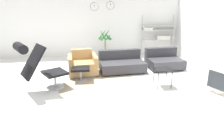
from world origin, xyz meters
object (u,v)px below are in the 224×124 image
couch_second (164,61)px  potted_plant (105,47)px  armchair_red (83,65)px  shelf_unit (158,33)px  couch_low (121,64)px  lounge_chair (37,62)px  side_table (163,71)px  ottoman (81,71)px  crt_television (222,80)px

couch_second → potted_plant: (-1.88, 1.38, 0.25)m
armchair_red → shelf_unit: shelf_unit is taller
couch_low → potted_plant: (-0.40, 1.53, 0.25)m
couch_second → shelf_unit: 1.93m
couch_low → shelf_unit: shelf_unit is taller
shelf_unit → lounge_chair: bearing=-142.1°
side_table → ottoman: bearing=163.0°
crt_television → armchair_red: bearing=39.2°
crt_television → shelf_unit: (-0.28, 3.85, 0.59)m
couch_low → couch_second: (1.49, 0.15, 0.00)m
lounge_chair → couch_second: size_ratio=1.06×
ottoman → potted_plant: (0.89, 2.26, 0.19)m
side_table → shelf_unit: size_ratio=0.29×
ottoman → armchair_red: bearing=85.6°
side_table → crt_television: size_ratio=0.76×
shelf_unit → crt_television: bearing=-85.8°
couch_low → crt_television: bearing=133.3°
couch_second → couch_low: bearing=1.1°
armchair_red → side_table: 2.45m
couch_low → shelf_unit: bearing=-138.9°
couch_low → potted_plant: 1.60m
armchair_red → couch_second: bearing=-180.0°
side_table → potted_plant: 3.18m
armchair_red → ottoman: bearing=79.5°
shelf_unit → ottoman: bearing=-140.1°
lounge_chair → side_table: 3.17m
lounge_chair → ottoman: bearing=90.0°
couch_second → potted_plant: size_ratio=1.01×
lounge_chair → crt_television: lounge_chair is taller
couch_second → potted_plant: 2.35m
lounge_chair → shelf_unit: bearing=96.8°
crt_television → potted_plant: (-2.54, 3.47, 0.15)m
potted_plant → side_table: bearing=-66.6°
potted_plant → lounge_chair: bearing=-123.5°
ottoman → crt_television: size_ratio=0.80×
ottoman → side_table: (2.15, -0.66, 0.13)m
ottoman → couch_low: (1.29, 0.72, -0.06)m
couch_second → side_table: (-0.62, -1.53, 0.20)m
couch_second → side_table: size_ratio=2.46×
side_table → crt_television: crt_television is taller
armchair_red → couch_low: size_ratio=0.64×
couch_low → couch_second: 1.49m
couch_second → side_table: 1.66m
couch_second → crt_television: 2.19m
potted_plant → couch_second: bearing=-36.3°
crt_television → couch_low: bearing=25.0°
lounge_chair → couch_low: lounge_chair is taller
armchair_red → crt_television: 3.84m
ottoman → crt_television: crt_television is taller
shelf_unit → potted_plant: bearing=-170.5°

